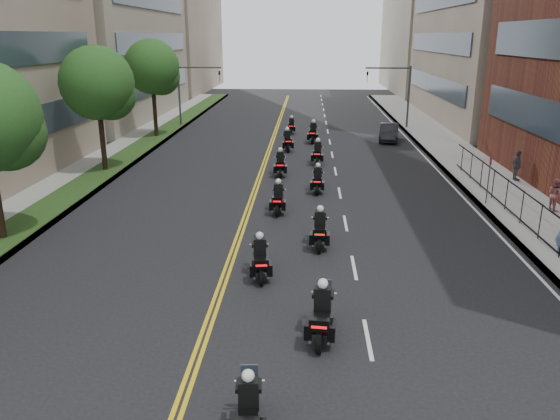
# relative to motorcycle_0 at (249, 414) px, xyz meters

# --- Properties ---
(sidewalk_right) EXTENTS (4.00, 90.00, 0.15)m
(sidewalk_right) POSITION_rel_motorcycle_0_xyz_m (11.74, 24.16, -0.56)
(sidewalk_right) COLOR gray
(sidewalk_right) RESTS_ON ground
(sidewalk_left) EXTENTS (4.00, 90.00, 0.15)m
(sidewalk_left) POSITION_rel_motorcycle_0_xyz_m (-12.26, 24.16, -0.56)
(sidewalk_left) COLOR gray
(sidewalk_left) RESTS_ON ground
(grass_strip) EXTENTS (2.00, 90.00, 0.04)m
(grass_strip) POSITION_rel_motorcycle_0_xyz_m (-11.46, 24.16, -0.47)
(grass_strip) COLOR #1F3814
(grass_strip) RESTS_ON sidewalk_left
(building_right_far) EXTENTS (15.00, 28.00, 26.00)m
(building_right_far) POSITION_rel_motorcycle_0_xyz_m (21.24, 77.16, 12.36)
(building_right_far) COLOR gray
(building_right_far) RESTS_ON ground
(building_left_far) EXTENTS (16.00, 28.00, 26.00)m
(building_left_far) POSITION_rel_motorcycle_0_xyz_m (-22.26, 77.16, 12.36)
(building_left_far) COLOR gray
(building_left_far) RESTS_ON ground
(iron_fence) EXTENTS (0.05, 28.00, 1.50)m
(iron_fence) POSITION_rel_motorcycle_0_xyz_m (10.74, 11.16, 0.27)
(iron_fence) COLOR black
(iron_fence) RESTS_ON sidewalk_right
(street_trees) EXTENTS (4.40, 38.40, 7.98)m
(street_trees) POSITION_rel_motorcycle_0_xyz_m (-11.31, 17.76, 4.49)
(street_trees) COLOR #322416
(street_trees) RESTS_ON ground
(traffic_signal_right) EXTENTS (4.09, 0.20, 5.60)m
(traffic_signal_right) POSITION_rel_motorcycle_0_xyz_m (9.27, 41.16, 3.06)
(traffic_signal_right) COLOR #3F3F44
(traffic_signal_right) RESTS_ON ground
(traffic_signal_left) EXTENTS (4.09, 0.20, 5.60)m
(traffic_signal_left) POSITION_rel_motorcycle_0_xyz_m (-9.80, 41.16, 3.06)
(traffic_signal_left) COLOR #3F3F44
(traffic_signal_left) RESTS_ON ground
(motorcycle_0) EXTENTS (0.56, 2.19, 1.61)m
(motorcycle_0) POSITION_rel_motorcycle_0_xyz_m (0.00, 0.00, 0.00)
(motorcycle_0) COLOR black
(motorcycle_0) RESTS_ON ground
(motorcycle_1) EXTENTS (0.67, 2.39, 1.76)m
(motorcycle_1) POSITION_rel_motorcycle_0_xyz_m (1.62, 4.18, 0.06)
(motorcycle_1) COLOR black
(motorcycle_1) RESTS_ON ground
(motorcycle_2) EXTENTS (0.67, 2.22, 1.64)m
(motorcycle_2) POSITION_rel_motorcycle_0_xyz_m (-0.46, 8.19, 0.01)
(motorcycle_2) COLOR black
(motorcycle_2) RESTS_ON ground
(motorcycle_3) EXTENTS (0.54, 2.30, 1.70)m
(motorcycle_3) POSITION_rel_motorcycle_0_xyz_m (1.69, 11.24, 0.03)
(motorcycle_3) COLOR black
(motorcycle_3) RESTS_ON ground
(motorcycle_4) EXTENTS (0.51, 2.23, 1.64)m
(motorcycle_4) POSITION_rel_motorcycle_0_xyz_m (-0.22, 15.62, 0.01)
(motorcycle_4) COLOR black
(motorcycle_4) RESTS_ON ground
(motorcycle_5) EXTENTS (0.53, 2.18, 1.61)m
(motorcycle_5) POSITION_rel_motorcycle_0_xyz_m (1.73, 19.32, -0.00)
(motorcycle_5) COLOR black
(motorcycle_5) RESTS_ON ground
(motorcycle_6) EXTENTS (0.55, 2.32, 1.71)m
(motorcycle_6) POSITION_rel_motorcycle_0_xyz_m (-0.49, 22.90, 0.04)
(motorcycle_6) COLOR black
(motorcycle_6) RESTS_ON ground
(motorcycle_7) EXTENTS (0.58, 2.33, 1.72)m
(motorcycle_7) POSITION_rel_motorcycle_0_xyz_m (1.83, 26.20, 0.04)
(motorcycle_7) COLOR black
(motorcycle_7) RESTS_ON ground
(motorcycle_8) EXTENTS (0.69, 2.34, 1.73)m
(motorcycle_8) POSITION_rel_motorcycle_0_xyz_m (-0.35, 30.50, 0.05)
(motorcycle_8) COLOR black
(motorcycle_8) RESTS_ON ground
(motorcycle_9) EXTENTS (0.64, 2.48, 1.83)m
(motorcycle_9) POSITION_rel_motorcycle_0_xyz_m (1.59, 33.79, 0.09)
(motorcycle_9) COLOR black
(motorcycle_9) RESTS_ON ground
(motorcycle_10) EXTENTS (0.48, 2.09, 1.54)m
(motorcycle_10) POSITION_rel_motorcycle_0_xyz_m (-0.28, 37.95, -0.03)
(motorcycle_10) COLOR black
(motorcycle_10) RESTS_ON ground
(parked_sedan) EXTENTS (2.12, 4.37, 1.38)m
(parked_sedan) POSITION_rel_motorcycle_0_xyz_m (7.74, 34.85, 0.05)
(parked_sedan) COLOR black
(parked_sedan) RESTS_ON ground
(pedestrian_b) EXTENTS (0.73, 0.86, 1.56)m
(pedestrian_b) POSITION_rel_motorcycle_0_xyz_m (13.04, 16.18, 0.29)
(pedestrian_b) COLOR #9A5457
(pedestrian_b) RESTS_ON sidewalk_right
(pedestrian_c) EXTENTS (0.45, 1.04, 1.75)m
(pedestrian_c) POSITION_rel_motorcycle_0_xyz_m (13.24, 21.84, 0.39)
(pedestrian_c) COLOR #43454B
(pedestrian_c) RESTS_ON sidewalk_right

